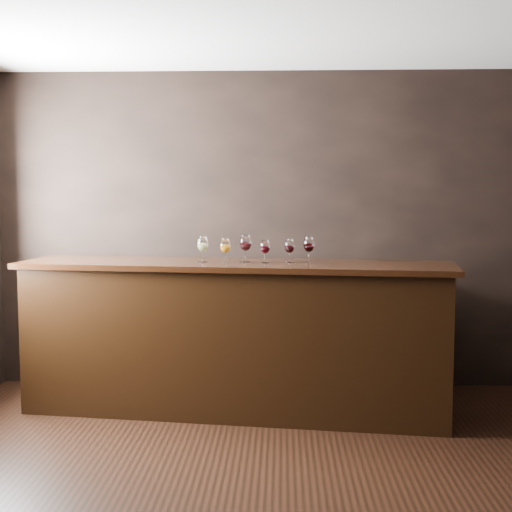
{
  "coord_description": "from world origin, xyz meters",
  "views": [
    {
      "loc": [
        0.05,
        -4.1,
        1.73
      ],
      "look_at": [
        -0.15,
        1.42,
        1.24
      ],
      "focal_mm": 50.0,
      "sensor_mm": 36.0,
      "label": 1
    }
  ],
  "objects_px": {
    "glass_red_c": "(290,247)",
    "glass_red_a": "(246,243)",
    "glass_red_d": "(309,245)",
    "glass_amber": "(225,246)",
    "back_bar_shelf": "(263,335)",
    "bar_counter": "(235,340)",
    "glass_red_b": "(265,247)",
    "glass_white": "(203,245)"
  },
  "relations": [
    {
      "from": "back_bar_shelf",
      "to": "glass_red_d",
      "type": "bearing_deg",
      "value": -57.95
    },
    {
      "from": "bar_counter",
      "to": "glass_red_d",
      "type": "bearing_deg",
      "value": 8.58
    },
    {
      "from": "glass_white",
      "to": "back_bar_shelf",
      "type": "bearing_deg",
      "value": 52.87
    },
    {
      "from": "glass_red_d",
      "to": "glass_amber",
      "type": "bearing_deg",
      "value": -176.42
    },
    {
      "from": "glass_amber",
      "to": "glass_red_b",
      "type": "relative_size",
      "value": 1.07
    },
    {
      "from": "bar_counter",
      "to": "glass_amber",
      "type": "distance_m",
      "value": 0.75
    },
    {
      "from": "bar_counter",
      "to": "glass_red_d",
      "type": "relative_size",
      "value": 16.19
    },
    {
      "from": "bar_counter",
      "to": "glass_red_c",
      "type": "xyz_separation_m",
      "value": [
        0.43,
        -0.0,
        0.74
      ]
    },
    {
      "from": "back_bar_shelf",
      "to": "glass_red_d",
      "type": "distance_m",
      "value": 1.09
    },
    {
      "from": "glass_amber",
      "to": "bar_counter",
      "type": "bearing_deg",
      "value": 22.75
    },
    {
      "from": "back_bar_shelf",
      "to": "glass_red_b",
      "type": "xyz_separation_m",
      "value": [
        0.04,
        -0.64,
        0.81
      ]
    },
    {
      "from": "glass_amber",
      "to": "glass_red_b",
      "type": "xyz_separation_m",
      "value": [
        0.31,
        0.0,
        -0.01
      ]
    },
    {
      "from": "glass_white",
      "to": "glass_amber",
      "type": "xyz_separation_m",
      "value": [
        0.18,
        -0.04,
        -0.01
      ]
    },
    {
      "from": "glass_red_a",
      "to": "glass_red_b",
      "type": "distance_m",
      "value": 0.17
    },
    {
      "from": "bar_counter",
      "to": "glass_red_c",
      "type": "bearing_deg",
      "value": 7.33
    },
    {
      "from": "glass_red_a",
      "to": "glass_red_b",
      "type": "height_order",
      "value": "glass_red_a"
    },
    {
      "from": "glass_amber",
      "to": "glass_red_a",
      "type": "bearing_deg",
      "value": 21.85
    },
    {
      "from": "back_bar_shelf",
      "to": "glass_red_b",
      "type": "height_order",
      "value": "glass_red_b"
    },
    {
      "from": "glass_red_c",
      "to": "back_bar_shelf",
      "type": "bearing_deg",
      "value": 110.18
    },
    {
      "from": "glass_red_a",
      "to": "glass_red_b",
      "type": "bearing_deg",
      "value": -21.33
    },
    {
      "from": "back_bar_shelf",
      "to": "glass_red_b",
      "type": "distance_m",
      "value": 1.04
    },
    {
      "from": "glass_white",
      "to": "glass_red_a",
      "type": "height_order",
      "value": "glass_red_a"
    },
    {
      "from": "bar_counter",
      "to": "back_bar_shelf",
      "type": "xyz_separation_m",
      "value": [
        0.2,
        0.61,
        -0.08
      ]
    },
    {
      "from": "glass_amber",
      "to": "glass_red_d",
      "type": "distance_m",
      "value": 0.65
    },
    {
      "from": "glass_red_a",
      "to": "glass_red_b",
      "type": "xyz_separation_m",
      "value": [
        0.16,
        -0.06,
        -0.02
      ]
    },
    {
      "from": "glass_red_a",
      "to": "glass_red_c",
      "type": "relative_size",
      "value": 1.17
    },
    {
      "from": "glass_red_c",
      "to": "glass_red_d",
      "type": "xyz_separation_m",
      "value": [
        0.15,
        0.01,
        0.01
      ]
    },
    {
      "from": "glass_red_d",
      "to": "bar_counter",
      "type": "bearing_deg",
      "value": -178.85
    },
    {
      "from": "glass_red_c",
      "to": "glass_red_a",
      "type": "bearing_deg",
      "value": 174.44
    },
    {
      "from": "bar_counter",
      "to": "glass_white",
      "type": "relative_size",
      "value": 16.02
    },
    {
      "from": "glass_red_c",
      "to": "bar_counter",
      "type": "bearing_deg",
      "value": 179.9
    },
    {
      "from": "back_bar_shelf",
      "to": "glass_red_c",
      "type": "height_order",
      "value": "glass_red_c"
    },
    {
      "from": "back_bar_shelf",
      "to": "glass_amber",
      "type": "distance_m",
      "value": 1.08
    },
    {
      "from": "glass_white",
      "to": "glass_amber",
      "type": "height_order",
      "value": "glass_white"
    },
    {
      "from": "back_bar_shelf",
      "to": "glass_white",
      "type": "bearing_deg",
      "value": -127.13
    },
    {
      "from": "bar_counter",
      "to": "glass_red_a",
      "type": "height_order",
      "value": "glass_red_a"
    },
    {
      "from": "back_bar_shelf",
      "to": "glass_red_c",
      "type": "bearing_deg",
      "value": -69.82
    },
    {
      "from": "glass_amber",
      "to": "glass_red_d",
      "type": "bearing_deg",
      "value": 3.58
    },
    {
      "from": "bar_counter",
      "to": "glass_white",
      "type": "bearing_deg",
      "value": -176.06
    },
    {
      "from": "glass_red_b",
      "to": "back_bar_shelf",
      "type": "bearing_deg",
      "value": 93.31
    },
    {
      "from": "glass_red_a",
      "to": "bar_counter",
      "type": "bearing_deg",
      "value": -158.9
    },
    {
      "from": "bar_counter",
      "to": "glass_white",
      "type": "height_order",
      "value": "glass_white"
    }
  ]
}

